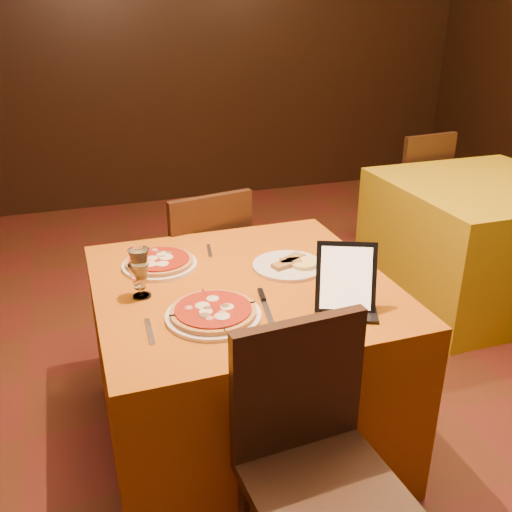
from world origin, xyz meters
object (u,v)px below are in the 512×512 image
object	(u,v)px
chair_main_near	(325,490)
water_glass	(140,281)
side_table	(478,241)
wine_glass	(140,273)
chair_main_far	(198,269)
tablet	(346,277)
chair_side_far	(407,191)
pizza_near	(213,313)
pizza_far	(159,263)
main_table	(243,364)

from	to	relation	value
chair_main_near	water_glass	xyz separation A→B (m)	(-0.38, 0.78, 0.36)
side_table	wine_glass	bearing A→B (deg)	-160.18
chair_main_far	tablet	world-z (taller)	tablet
chair_side_far	wine_glass	size ratio (longest dim) A/B	4.79
chair_main_near	water_glass	size ratio (longest dim) A/B	7.00
chair_side_far	chair_main_far	bearing A→B (deg)	19.09
side_table	pizza_near	bearing A→B (deg)	-152.72
chair_main_near	wine_glass	size ratio (longest dim) A/B	4.79
water_glass	tablet	distance (m)	0.73
chair_main_near	pizza_near	xyz separation A→B (m)	(-0.17, 0.55, 0.31)
water_glass	pizza_far	bearing A→B (deg)	65.27
side_table	wine_glass	distance (m)	2.34
chair_main_far	main_table	bearing A→B (deg)	79.65
chair_main_near	wine_glass	bearing A→B (deg)	112.19
main_table	chair_side_far	bearing A→B (deg)	42.03
side_table	pizza_far	xyz separation A→B (m)	(-2.05, -0.54, 0.39)
chair_side_far	pizza_far	world-z (taller)	chair_side_far
wine_glass	chair_side_far	bearing A→B (deg)	36.56
chair_main_near	chair_side_far	distance (m)	2.97
chair_main_far	chair_main_near	bearing A→B (deg)	79.65
side_table	main_table	bearing A→B (deg)	-156.28
main_table	chair_side_far	distance (m)	2.40
pizza_near	tablet	xyz separation A→B (m)	(0.45, -0.08, 0.10)
tablet	wine_glass	bearing A→B (deg)	177.95
chair_side_far	wine_glass	world-z (taller)	wine_glass
chair_main_near	chair_side_far	size ratio (longest dim) A/B	1.00
side_table	pizza_far	bearing A→B (deg)	-165.26
chair_main_far	water_glass	bearing A→B (deg)	53.39
chair_side_far	chair_main_near	bearing A→B (deg)	47.47
main_table	water_glass	size ratio (longest dim) A/B	8.46
chair_main_near	tablet	world-z (taller)	tablet
chair_main_near	chair_main_far	distance (m)	1.56
pizza_far	pizza_near	bearing A→B (deg)	-77.77
chair_main_far	pizza_far	size ratio (longest dim) A/B	3.01
main_table	pizza_near	distance (m)	0.48
pizza_far	chair_side_far	bearing A→B (deg)	33.57
pizza_near	tablet	world-z (taller)	tablet
chair_main_far	tablet	bearing A→B (deg)	93.92
side_table	pizza_near	xyz separation A→B (m)	(-1.95, -1.01, 0.39)
wine_glass	water_glass	distance (m)	0.03
main_table	side_table	bearing A→B (deg)	23.72
wine_glass	pizza_far	bearing A→B (deg)	66.25
wine_glass	pizza_near	bearing A→B (deg)	-48.02
main_table	chair_main_far	bearing A→B (deg)	90.00
side_table	chair_side_far	size ratio (longest dim) A/B	1.21
main_table	water_glass	bearing A→B (deg)	179.62
main_table	tablet	world-z (taller)	tablet
main_table	chair_side_far	xyz separation A→B (m)	(1.78, 1.60, 0.08)
chair_side_far	pizza_near	world-z (taller)	chair_side_far
main_table	chair_main_near	xyz separation A→B (m)	(0.00, -0.78, 0.08)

